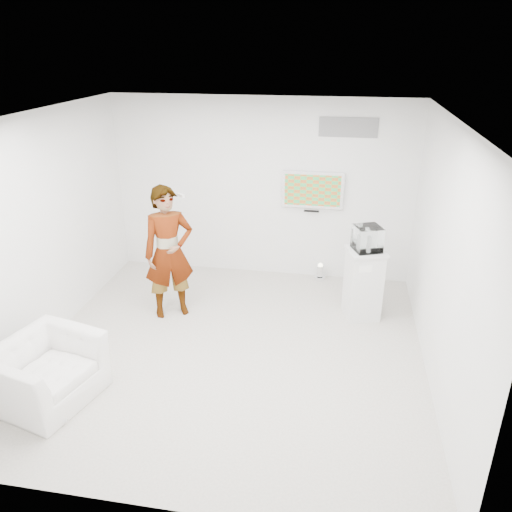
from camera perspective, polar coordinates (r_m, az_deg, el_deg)
name	(u,v)px	position (r m, az deg, el deg)	size (l,w,h in m)	color
room	(228,245)	(6.04, -3.24, 1.22)	(5.01, 5.01, 3.00)	beige
tv	(313,190)	(8.21, 6.49, 7.53)	(1.00, 0.08, 0.60)	silver
logo_decal	(348,127)	(8.02, 10.51, 14.25)	(0.90, 0.02, 0.30)	slate
person	(169,253)	(7.25, -9.93, 0.38)	(0.72, 0.47, 1.96)	white
armchair	(45,372)	(6.22, -22.93, -12.07)	(1.10, 0.96, 0.72)	white
pedestal	(363,284)	(7.42, 12.13, -3.10)	(0.51, 0.51, 1.06)	silver
floor_uplight	(320,272)	(8.59, 7.33, -1.81)	(0.19, 0.19, 0.29)	white
vitrine	(367,239)	(7.14, 12.61, 1.96)	(0.35, 0.35, 0.35)	silver
console	(367,243)	(7.17, 12.56, 1.50)	(0.05, 0.16, 0.22)	silver
wii_remote	(181,195)	(7.17, -8.61, 6.87)	(0.04, 0.15, 0.04)	silver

